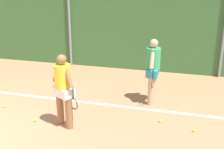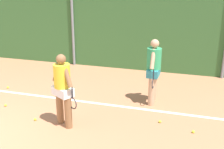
{
  "view_description": "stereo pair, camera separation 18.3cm",
  "coord_description": "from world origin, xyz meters",
  "views": [
    {
      "loc": [
        4.56,
        -4.16,
        3.39
      ],
      "look_at": [
        2.74,
        2.44,
        1.06
      ],
      "focal_mm": 46.17,
      "sensor_mm": 36.0,
      "label": 1
    },
    {
      "loc": [
        4.74,
        -4.11,
        3.39
      ],
      "look_at": [
        2.74,
        2.44,
        1.06
      ],
      "focal_mm": 46.17,
      "sensor_mm": 36.0,
      "label": 2
    }
  ],
  "objects": [
    {
      "name": "tennis_ball_4",
      "position": [
        4.83,
        1.98,
        0.03
      ],
      "size": [
        0.07,
        0.07,
        0.07
      ],
      "primitive_type": "sphere",
      "color": "#CCDB33",
      "rests_on": "ground_plane"
    },
    {
      "name": "tennis_ball_5",
      "position": [
        1.05,
        1.46,
        0.03
      ],
      "size": [
        0.07,
        0.07,
        0.07
      ],
      "primitive_type": "sphere",
      "color": "#CCDB33",
      "rests_on": "ground_plane"
    },
    {
      "name": "court_baseline_paint",
      "position": [
        0.0,
        2.87,
        0.0
      ],
      "size": [
        14.34,
        0.1,
        0.01
      ],
      "primitive_type": "cube",
      "color": "white",
      "rests_on": "ground_plane"
    },
    {
      "name": "tennis_ball_3",
      "position": [
        -0.96,
        3.13,
        0.03
      ],
      "size": [
        0.07,
        0.07,
        0.07
      ],
      "primitive_type": "sphere",
      "color": "#CCDB33",
      "rests_on": "ground_plane"
    },
    {
      "name": "fence_post_center",
      "position": [
        0.0,
        6.18,
        1.73
      ],
      "size": [
        0.1,
        0.1,
        3.46
      ],
      "primitive_type": "cylinder",
      "color": "gray",
      "rests_on": "ground_plane"
    },
    {
      "name": "player_foreground_near",
      "position": [
        1.85,
        1.47,
        0.99
      ],
      "size": [
        0.75,
        0.52,
        1.76
      ],
      "rotation": [
        0.0,
        0.0,
        5.77
      ],
      "color": "#8C603D",
      "rests_on": "ground_plane"
    },
    {
      "name": "tennis_ball_2",
      "position": [
        4.03,
        2.25,
        0.03
      ],
      "size": [
        0.07,
        0.07,
        0.07
      ],
      "primitive_type": "sphere",
      "color": "#CCDB33",
      "rests_on": "ground_plane"
    },
    {
      "name": "player_midcourt",
      "position": [
        3.64,
        3.39,
        1.02
      ],
      "size": [
        0.39,
        0.83,
        1.82
      ],
      "rotation": [
        0.0,
        0.0,
        4.7
      ],
      "color": "tan",
      "rests_on": "ground_plane"
    },
    {
      "name": "hedge_fence_backdrop",
      "position": [
        0.0,
        6.36,
        1.64
      ],
      "size": [
        19.63,
        0.25,
        3.28
      ],
      "primitive_type": "cube",
      "color": "#386633",
      "rests_on": "ground_plane"
    },
    {
      "name": "tennis_ball_8",
      "position": [
        -0.18,
        1.96,
        0.03
      ],
      "size": [
        0.07,
        0.07,
        0.07
      ],
      "primitive_type": "sphere",
      "color": "#CCDB33",
      "rests_on": "ground_plane"
    },
    {
      "name": "ground_plane",
      "position": [
        0.0,
        1.87,
        0.0
      ],
      "size": [
        30.19,
        30.19,
        0.0
      ],
      "primitive_type": "plane",
      "color": "#B2704C"
    }
  ]
}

